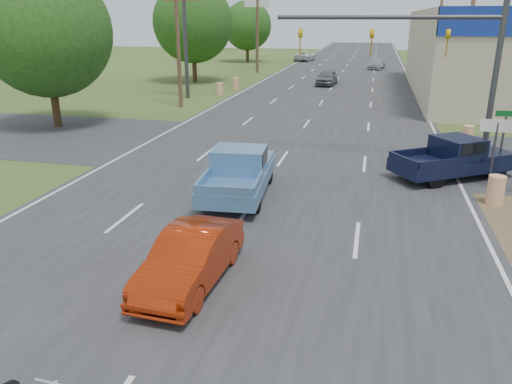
% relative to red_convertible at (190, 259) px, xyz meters
% --- Properties ---
extents(main_road, '(15.00, 180.00, 0.02)m').
position_rel_red_convertible_xyz_m(main_road, '(0.13, 35.40, -0.64)').
color(main_road, '#2D2D30').
rests_on(main_road, ground).
extents(cross_road, '(120.00, 10.00, 0.02)m').
position_rel_red_convertible_xyz_m(cross_road, '(0.13, 13.40, -0.64)').
color(cross_road, '#2D2D30').
rests_on(cross_road, ground).
extents(utility_pole_2, '(2.00, 0.28, 10.00)m').
position_rel_red_convertible_xyz_m(utility_pole_2, '(9.63, 26.40, 4.66)').
color(utility_pole_2, '#4C3823').
rests_on(utility_pole_2, ground).
extents(utility_pole_3, '(2.00, 0.28, 10.00)m').
position_rel_red_convertible_xyz_m(utility_pole_3, '(9.63, 44.40, 4.66)').
color(utility_pole_3, '#4C3823').
rests_on(utility_pole_3, ground).
extents(utility_pole_5, '(2.00, 0.28, 10.00)m').
position_rel_red_convertible_xyz_m(utility_pole_5, '(-9.37, 23.40, 4.66)').
color(utility_pole_5, '#4C3823').
rests_on(utility_pole_5, ground).
extents(utility_pole_6, '(2.00, 0.28, 10.00)m').
position_rel_red_convertible_xyz_m(utility_pole_6, '(-9.37, 47.40, 4.66)').
color(utility_pole_6, '#4C3823').
rests_on(utility_pole_6, ground).
extents(tree_0, '(7.14, 7.14, 8.84)m').
position_rel_red_convertible_xyz_m(tree_0, '(-13.87, 15.40, 4.61)').
color(tree_0, '#422D19').
rests_on(tree_0, ground).
extents(tree_1, '(7.56, 7.56, 9.36)m').
position_rel_red_convertible_xyz_m(tree_1, '(-13.37, 37.40, 4.92)').
color(tree_1, '#422D19').
rests_on(tree_1, ground).
extents(tree_2, '(6.72, 6.72, 8.32)m').
position_rel_red_convertible_xyz_m(tree_2, '(-14.07, 61.40, 4.30)').
color(tree_2, '#422D19').
rests_on(tree_2, ground).
extents(tree_4, '(9.24, 9.24, 11.44)m').
position_rel_red_convertible_xyz_m(tree_4, '(-54.87, 70.40, 6.16)').
color(tree_4, '#422D19').
rests_on(tree_4, ground).
extents(tree_6, '(8.82, 8.82, 10.92)m').
position_rel_red_convertible_xyz_m(tree_6, '(-29.87, 90.40, 5.85)').
color(tree_6, '#422D19').
rests_on(tree_6, ground).
extents(barrel_0, '(0.56, 0.56, 1.00)m').
position_rel_red_convertible_xyz_m(barrel_0, '(8.13, 7.40, -0.15)').
color(barrel_0, orange).
rests_on(barrel_0, ground).
extents(barrel_1, '(0.56, 0.56, 1.00)m').
position_rel_red_convertible_xyz_m(barrel_1, '(8.53, 15.90, -0.15)').
color(barrel_1, orange).
rests_on(barrel_1, ground).
extents(barrel_2, '(0.56, 0.56, 1.00)m').
position_rel_red_convertible_xyz_m(barrel_2, '(-8.37, 29.40, -0.15)').
color(barrel_2, orange).
rests_on(barrel_2, ground).
extents(barrel_3, '(0.56, 0.56, 1.00)m').
position_rel_red_convertible_xyz_m(barrel_3, '(-8.07, 33.40, -0.15)').
color(barrel_3, orange).
rests_on(barrel_3, ground).
extents(pole_sign_left_near, '(3.00, 0.35, 9.20)m').
position_rel_red_convertible_xyz_m(pole_sign_left_near, '(-10.37, 27.40, 6.52)').
color(pole_sign_left_near, '#3F3F44').
rests_on(pole_sign_left_near, ground).
extents(pole_sign_left_far, '(3.00, 0.35, 9.20)m').
position_rel_red_convertible_xyz_m(pole_sign_left_far, '(-10.37, 51.40, 6.52)').
color(pole_sign_left_far, '#3F3F44').
rests_on(pole_sign_left_far, ground).
extents(lane_sign, '(1.20, 0.08, 2.52)m').
position_rel_red_convertible_xyz_m(lane_sign, '(8.33, 9.40, 1.25)').
color(lane_sign, '#3F3F44').
rests_on(lane_sign, ground).
extents(street_name_sign, '(0.80, 0.08, 2.61)m').
position_rel_red_convertible_xyz_m(street_name_sign, '(8.93, 10.90, 0.96)').
color(street_name_sign, '#3F3F44').
rests_on(street_name_sign, ground).
extents(signal_mast, '(9.12, 0.40, 7.00)m').
position_rel_red_convertible_xyz_m(signal_mast, '(5.95, 12.40, 4.15)').
color(signal_mast, '#3F3F44').
rests_on(signal_mast, ground).
extents(red_convertible, '(1.60, 4.03, 1.31)m').
position_rel_red_convertible_xyz_m(red_convertible, '(0.00, 0.00, 0.00)').
color(red_convertible, '#952106').
rests_on(red_convertible, ground).
extents(blue_pickup, '(2.37, 5.27, 1.70)m').
position_rel_red_convertible_xyz_m(blue_pickup, '(-0.53, 6.43, 0.21)').
color(blue_pickup, black).
rests_on(blue_pickup, ground).
extents(navy_pickup, '(5.10, 4.27, 1.62)m').
position_rel_red_convertible_xyz_m(navy_pickup, '(7.23, 10.28, 0.16)').
color(navy_pickup, black).
rests_on(navy_pickup, ground).
extents(distant_car_grey, '(1.91, 4.23, 1.41)m').
position_rel_red_convertible_xyz_m(distant_car_grey, '(-0.49, 37.85, 0.05)').
color(distant_car_grey, slate).
rests_on(distant_car_grey, ground).
extents(distant_car_silver, '(2.34, 4.60, 1.28)m').
position_rel_red_convertible_xyz_m(distant_car_silver, '(3.96, 55.01, -0.01)').
color(distant_car_silver, '#A4A4A8').
rests_on(distant_car_silver, ground).
extents(distant_car_white, '(2.90, 5.17, 1.36)m').
position_rel_red_convertible_xyz_m(distant_car_white, '(-6.37, 65.25, 0.03)').
color(distant_car_white, silver).
rests_on(distant_car_white, ground).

